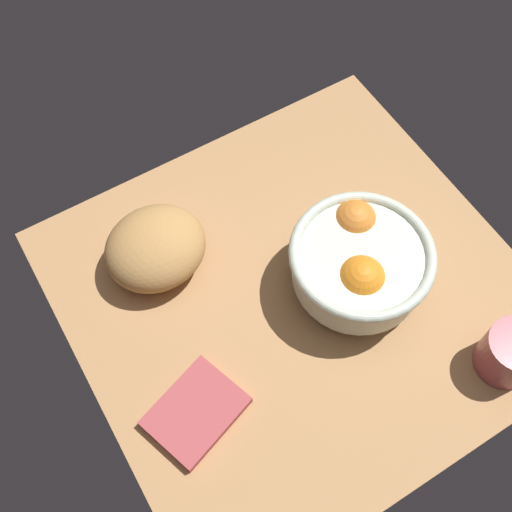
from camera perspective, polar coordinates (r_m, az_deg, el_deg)
ground_plane at (r=98.95cm, az=3.59°, el=-3.56°), size 64.63×62.63×3.00cm
fruit_bowl at (r=94.03cm, az=9.00°, el=-0.49°), size 20.63×20.63×10.50cm
bread_loaf at (r=97.02cm, az=-8.75°, el=0.70°), size 16.58×15.26×8.76cm
napkin_folded at (r=90.68cm, az=-5.27°, el=-13.36°), size 14.77×12.93×1.57cm
mug at (r=96.15cm, az=21.43°, el=-7.95°), size 9.57×10.46×7.54cm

